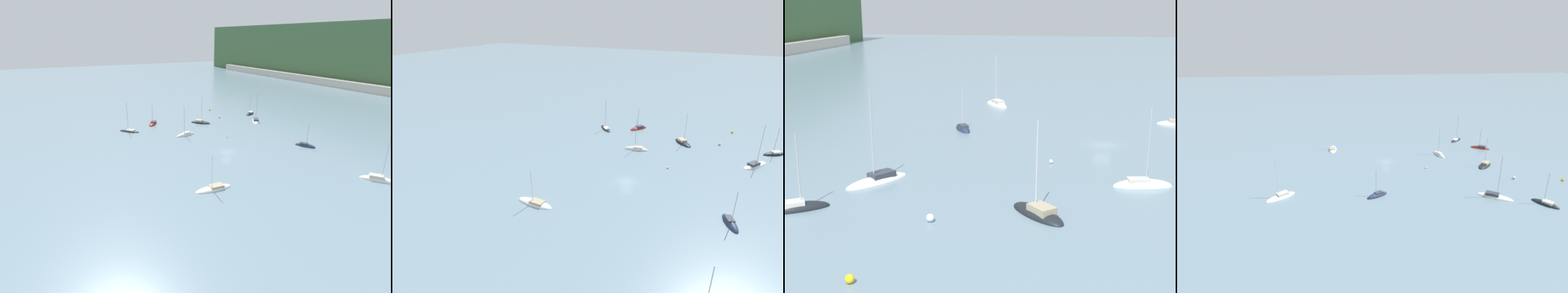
% 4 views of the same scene
% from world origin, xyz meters
% --- Properties ---
extents(ground_plane, '(600.00, 600.00, 0.00)m').
position_xyz_m(ground_plane, '(0.00, 0.00, 0.00)').
color(ground_plane, slate).
extents(sailboat_0, '(8.82, 7.26, 12.57)m').
position_xyz_m(sailboat_0, '(-23.72, 28.70, 0.12)').
color(sailboat_0, white).
rests_on(sailboat_0, ground_plane).
extents(sailboat_1, '(6.39, 4.48, 8.53)m').
position_xyz_m(sailboat_1, '(6.59, 24.00, 0.07)').
color(sailboat_1, '#232D4C').
rests_on(sailboat_1, ground_plane).
extents(sailboat_5, '(8.08, 6.87, 11.67)m').
position_xyz_m(sailboat_5, '(31.63, 21.51, 0.12)').
color(sailboat_5, white).
rests_on(sailboat_5, ground_plane).
extents(sailboat_6, '(7.54, 7.29, 10.95)m').
position_xyz_m(sailboat_6, '(-31.45, 8.02, 0.12)').
color(sailboat_6, black).
rests_on(sailboat_6, ground_plane).
extents(sailboat_7, '(5.48, 6.76, 9.25)m').
position_xyz_m(sailboat_7, '(-34.36, 33.86, 0.09)').
color(sailboat_7, black).
rests_on(sailboat_7, ground_plane).
extents(sailboat_8, '(3.33, 7.55, 10.77)m').
position_xyz_m(sailboat_8, '(-19.94, -3.91, 0.08)').
color(sailboat_8, white).
rests_on(sailboat_8, ground_plane).
extents(mooring_buoy_0, '(0.85, 0.85, 0.85)m').
position_xyz_m(mooring_buoy_0, '(-35.15, 18.81, 0.42)').
color(mooring_buoy_0, white).
rests_on(mooring_buoy_0, ground_plane).
extents(mooring_buoy_1, '(0.55, 0.55, 0.55)m').
position_xyz_m(mooring_buoy_1, '(-11.76, 7.58, 0.27)').
color(mooring_buoy_1, white).
rests_on(mooring_buoy_1, ground_plane).
extents(mooring_buoy_2, '(0.78, 0.78, 0.78)m').
position_xyz_m(mooring_buoy_2, '(-48.59, 21.87, 0.39)').
color(mooring_buoy_2, yellow).
rests_on(mooring_buoy_2, ground_plane).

